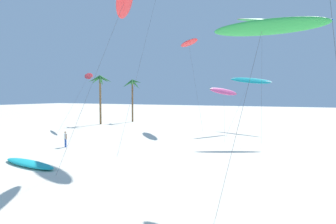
% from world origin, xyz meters
% --- Properties ---
extents(palm_tree_0, '(4.82, 4.66, 9.52)m').
position_xyz_m(palm_tree_0, '(-25.00, 43.12, 7.75)').
color(palm_tree_0, brown).
rests_on(palm_tree_0, ground).
extents(palm_tree_1, '(4.37, 4.09, 9.01)m').
position_xyz_m(palm_tree_1, '(-22.39, 50.47, 7.33)').
color(palm_tree_1, brown).
rests_on(palm_tree_1, ground).
extents(flying_kite_0, '(8.07, 12.41, 9.09)m').
position_xyz_m(flying_kite_0, '(2.68, 46.98, 8.09)').
color(flying_kite_0, '#19B2B7').
rests_on(flying_kite_0, ground).
extents(flying_kite_1, '(6.27, 11.85, 10.01)m').
position_xyz_m(flying_kite_1, '(-22.39, 36.90, 8.96)').
color(flying_kite_1, red).
rests_on(flying_kite_1, ground).
extents(flying_kite_3, '(5.23, 7.76, 13.97)m').
position_xyz_m(flying_kite_3, '(-1.45, 17.55, 13.09)').
color(flying_kite_3, red).
rests_on(flying_kite_3, ground).
extents(flying_kite_5, '(7.07, 6.48, 10.32)m').
position_xyz_m(flying_kite_5, '(9.40, 15.17, 9.44)').
color(flying_kite_5, green).
rests_on(flying_kite_5, ground).
extents(flying_kite_6, '(6.38, 7.84, 16.16)m').
position_xyz_m(flying_kite_6, '(5.63, 39.31, 15.69)').
color(flying_kite_6, green).
rests_on(flying_kite_6, ground).
extents(flying_kite_8, '(7.19, 7.21, 15.00)m').
position_xyz_m(flying_kite_8, '(-7.22, 44.77, 14.56)').
color(flying_kite_8, red).
rests_on(flying_kite_8, ground).
extents(flying_kite_9, '(4.48, 11.65, 7.11)m').
position_xyz_m(flying_kite_9, '(0.04, 40.92, 6.23)').
color(flying_kite_9, '#EA5193').
rests_on(flying_kite_9, ground).
extents(grounded_kite_1, '(6.50, 2.34, 0.38)m').
position_xyz_m(grounded_kite_1, '(-8.33, 13.93, 0.19)').
color(grounded_kite_1, '#19B2B7').
rests_on(grounded_kite_1, ground).
extents(person_near_left, '(0.49, 0.29, 1.73)m').
position_xyz_m(person_near_left, '(-12.12, 21.51, 0.95)').
color(person_near_left, '#284CA3').
rests_on(person_near_left, ground).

